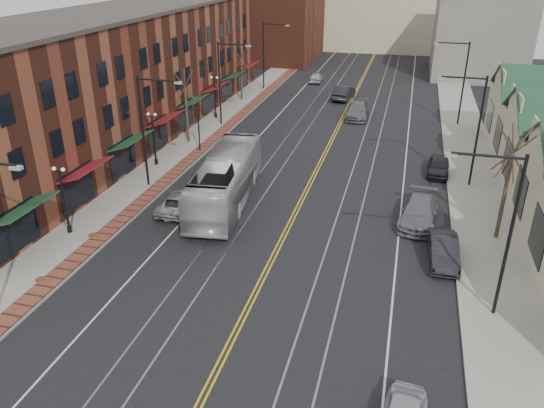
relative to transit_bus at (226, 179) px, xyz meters
The scene contains 30 objects.
ground 15.79m from the transit_bus, 71.42° to the right, with size 160.00×160.00×0.00m, color black.
sidewalk_left 8.83m from the transit_bus, 143.80° to the left, with size 4.00×120.00×0.15m, color gray.
sidewalk_right 17.83m from the transit_bus, 16.77° to the left, with size 4.00×120.00×0.15m, color gray.
building_left 18.90m from the transit_bus, 139.11° to the left, with size 10.00×50.00×11.00m, color maroon.
backdrop_left 56.46m from the transit_bus, 101.29° to the left, with size 14.00×18.00×14.00m, color maroon.
backdrop_mid 70.36m from the transit_bus, 85.92° to the left, with size 22.00×14.00×9.00m, color beige.
backdrop_right 54.10m from the transit_bus, 68.25° to the left, with size 12.00×16.00×11.00m, color slate.
streetlight_l_1 6.99m from the transit_bus, 169.48° to the left, with size 3.33×0.25×8.00m.
streetlight_l_2 18.46m from the transit_bus, 109.45° to the left, with size 3.33×0.25×8.00m.
streetlight_l_3 33.83m from the transit_bus, 100.34° to the left, with size 3.33×0.25×8.00m.
streetlight_r_0 18.64m from the transit_bus, 28.95° to the right, with size 3.33×0.25×8.00m.
streetlight_r_1 17.87m from the transit_bus, 23.94° to the left, with size 3.33×0.25×8.00m.
streetlight_r_2 28.34m from the transit_bus, 55.24° to the left, with size 3.33×0.25×8.00m.
lamppost_l_1 10.41m from the transit_bus, 138.60° to the right, with size 0.84×0.28×4.27m.
lamppost_l_2 9.35m from the transit_bus, 146.70° to the left, with size 0.84×0.28×4.27m.
lamppost_l_3 20.66m from the transit_bus, 112.19° to the left, with size 0.84×0.28×4.27m.
tree_left_near 13.54m from the transit_bus, 123.99° to the left, with size 1.78×1.37×6.48m.
tree_left_far 28.18m from the transit_bus, 105.46° to the left, with size 1.66×1.28×6.02m.
tree_right_mid 17.64m from the transit_bus, ahead, with size 1.90×1.46×6.93m.
manhole_mid 13.49m from the transit_bus, 117.57° to the right, with size 0.60×0.60×0.02m, color #592D19.
manhole_far 9.39m from the transit_bus, 132.04° to the right, with size 0.60×0.60×0.02m, color #592D19.
traffic_signal 10.72m from the transit_bus, 121.54° to the left, with size 0.18×0.15×3.80m.
transit_bus is the anchor object (origin of this frame).
parked_suv 3.36m from the transit_bus, 141.42° to the right, with size 2.20×4.77×1.32m, color #A3A7AA.
parked_car_b 14.97m from the transit_bus, 17.07° to the right, with size 1.49×4.27×1.41m, color #222227.
parked_car_c 12.93m from the transit_bus, ahead, with size 2.17×5.34×1.55m, color slate.
parked_car_d 16.95m from the transit_bus, 32.29° to the left, with size 1.61×3.99×1.36m, color black.
distant_car_left 30.87m from the transit_bus, 82.55° to the left, with size 1.74×4.99×1.65m, color black.
distant_car_right 24.17m from the transit_bus, 74.57° to the left, with size 2.18×5.37×1.56m, color slate.
distant_car_far 38.85m from the transit_bus, 91.14° to the left, with size 1.58×3.92×1.33m, color silver.
Camera 1 is at (6.50, -16.61, 15.66)m, focal length 35.00 mm.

